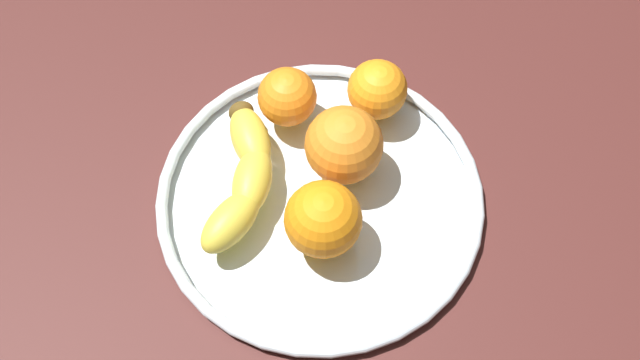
{
  "coord_description": "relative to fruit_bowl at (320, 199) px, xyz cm",
  "views": [
    {
      "loc": [
        -36.9,
        2.35,
        71.75
      ],
      "look_at": [
        0.0,
        0.0,
        4.8
      ],
      "focal_mm": 44.63,
      "sensor_mm": 36.0,
      "label": 1
    }
  ],
  "objects": [
    {
      "name": "banana",
      "position": [
        1.46,
        7.35,
        2.77
      ],
      "size": [
        17.9,
        8.76,
        3.77
      ],
      "rotation": [
        0.0,
        0.0,
        -0.22
      ],
      "color": "gold",
      "rests_on": "fruit_bowl"
    },
    {
      "name": "orange_back_right",
      "position": [
        -4.57,
        0.39,
        4.58
      ],
      "size": [
        7.38,
        7.38,
        7.38
      ],
      "primitive_type": "sphere",
      "color": "orange",
      "rests_on": "fruit_bowl"
    },
    {
      "name": "orange_front_right",
      "position": [
        9.88,
        2.73,
        3.94
      ],
      "size": [
        6.12,
        6.12,
        6.12
      ],
      "primitive_type": "sphere",
      "color": "orange",
      "rests_on": "fruit_bowl"
    },
    {
      "name": "ground_plane",
      "position": [
        0.0,
        0.0,
        -2.92
      ],
      "size": [
        163.56,
        163.56,
        4.0
      ],
      "primitive_type": "cube",
      "color": "#48201D"
    },
    {
      "name": "orange_back_left",
      "position": [
        10.17,
        -6.55,
        4.0
      ],
      "size": [
        6.23,
        6.23,
        6.23
      ],
      "primitive_type": "sphere",
      "color": "orange",
      "rests_on": "fruit_bowl"
    },
    {
      "name": "orange_front_left",
      "position": [
        3.25,
        -2.55,
        4.77
      ],
      "size": [
        7.78,
        7.78,
        7.78
      ],
      "primitive_type": "sphere",
      "color": "orange",
      "rests_on": "fruit_bowl"
    },
    {
      "name": "fruit_bowl",
      "position": [
        0.0,
        0.0,
        0.0
      ],
      "size": [
        32.93,
        32.93,
        1.8
      ],
      "color": "silver",
      "rests_on": "ground_plane"
    }
  ]
}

